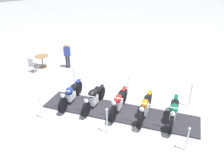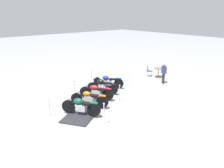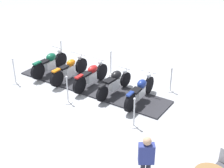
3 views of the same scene
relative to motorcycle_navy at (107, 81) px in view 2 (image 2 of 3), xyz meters
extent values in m
plane|color=#A8AAB2|center=(1.90, 1.25, -0.51)|extent=(80.00, 80.00, 0.00)
cube|color=#28282D|center=(1.90, 1.25, -0.48)|extent=(6.46, 4.83, 0.06)
cylinder|color=black|center=(0.45, -0.63, -0.11)|extent=(0.49, 0.62, 0.67)
cylinder|color=black|center=(-0.48, 0.69, -0.11)|extent=(0.49, 0.62, 0.67)
cube|color=silver|center=(-0.02, 0.03, -0.09)|extent=(0.51, 0.59, 0.35)
ellipsoid|color=navy|center=(0.06, -0.09, 0.22)|extent=(0.54, 0.57, 0.32)
cube|color=black|center=(-0.23, 0.32, 0.17)|extent=(0.50, 0.55, 0.08)
cube|color=navy|center=(-0.48, 0.69, 0.25)|extent=(0.33, 0.39, 0.06)
cylinder|color=silver|center=(0.40, -0.57, 0.17)|extent=(0.23, 0.28, 0.57)
cylinder|color=silver|center=(0.35, -0.50, 0.52)|extent=(0.54, 0.39, 0.04)
sphere|color=silver|center=(0.41, -0.58, 0.32)|extent=(0.18, 0.18, 0.18)
cylinder|color=black|center=(1.30, -0.03, -0.14)|extent=(0.39, 0.59, 0.62)
cylinder|color=black|center=(0.57, 1.30, -0.14)|extent=(0.39, 0.59, 0.62)
cube|color=silver|center=(0.94, 0.64, -0.07)|extent=(0.41, 0.52, 0.43)
ellipsoid|color=black|center=(1.00, 0.53, 0.29)|extent=(0.54, 0.60, 0.34)
cube|color=black|center=(0.78, 0.93, 0.24)|extent=(0.49, 0.56, 0.08)
cube|color=black|center=(0.57, 1.30, 0.20)|extent=(0.28, 0.36, 0.06)
cylinder|color=silver|center=(1.26, 0.04, 0.12)|extent=(0.21, 0.30, 0.52)
cylinder|color=silver|center=(1.23, 0.11, 0.44)|extent=(0.63, 0.37, 0.04)
sphere|color=silver|center=(1.27, 0.02, 0.24)|extent=(0.18, 0.18, 0.18)
cylinder|color=black|center=(2.29, 0.61, -0.10)|extent=(0.47, 0.66, 0.70)
cylinder|color=black|center=(1.50, 1.88, -0.10)|extent=(0.47, 0.66, 0.70)
cube|color=silver|center=(1.90, 1.25, -0.06)|extent=(0.46, 0.56, 0.39)
ellipsoid|color=#AD1919|center=(1.96, 1.14, 0.26)|extent=(0.54, 0.62, 0.30)
cube|color=black|center=(1.70, 1.55, 0.22)|extent=(0.50, 0.58, 0.08)
cube|color=#AD1919|center=(1.50, 1.88, 0.28)|extent=(0.33, 0.41, 0.06)
cylinder|color=silver|center=(2.24, 0.70, 0.20)|extent=(0.24, 0.33, 0.59)
cylinder|color=silver|center=(2.19, 0.78, 0.56)|extent=(0.63, 0.41, 0.04)
sphere|color=silver|center=(2.24, 0.69, 0.36)|extent=(0.18, 0.18, 0.18)
cylinder|color=black|center=(3.26, 1.18, -0.11)|extent=(0.47, 0.66, 0.69)
cylinder|color=black|center=(2.44, 2.53, -0.11)|extent=(0.47, 0.66, 0.69)
cube|color=silver|center=(2.85, 1.86, -0.06)|extent=(0.48, 0.57, 0.41)
ellipsoid|color=#D16B0F|center=(2.92, 1.74, 0.27)|extent=(0.48, 0.54, 0.29)
cube|color=black|center=(2.68, 2.14, 0.23)|extent=(0.44, 0.49, 0.08)
cube|color=#D16B0F|center=(2.44, 2.53, 0.26)|extent=(0.34, 0.41, 0.06)
cylinder|color=silver|center=(3.21, 1.26, 0.18)|extent=(0.24, 0.33, 0.58)
cylinder|color=silver|center=(3.17, 1.34, 0.53)|extent=(0.67, 0.43, 0.04)
sphere|color=silver|center=(3.22, 1.26, 0.33)|extent=(0.18, 0.18, 0.18)
cylinder|color=black|center=(4.19, 1.85, -0.09)|extent=(0.49, 0.68, 0.71)
cylinder|color=black|center=(3.43, 3.08, -0.09)|extent=(0.49, 0.68, 0.71)
cube|color=silver|center=(3.81, 2.47, -0.07)|extent=(0.48, 0.57, 0.38)
ellipsoid|color=#0F5138|center=(3.88, 2.35, 0.27)|extent=(0.56, 0.62, 0.34)
cube|color=black|center=(3.63, 2.75, 0.22)|extent=(0.49, 0.53, 0.08)
cube|color=#0F5138|center=(3.43, 3.08, 0.29)|extent=(0.34, 0.42, 0.06)
cylinder|color=silver|center=(4.15, 1.91, 0.21)|extent=(0.21, 0.27, 0.61)
cylinder|color=silver|center=(4.12, 1.98, 0.57)|extent=(0.53, 0.35, 0.04)
sphere|color=silver|center=(4.17, 1.89, 0.37)|extent=(0.18, 0.18, 0.18)
cylinder|color=silver|center=(2.69, 0.01, -0.50)|extent=(0.31, 0.31, 0.03)
cylinder|color=silver|center=(2.69, 0.01, 0.02)|extent=(0.05, 0.05, 1.02)
sphere|color=silver|center=(2.69, 0.01, 0.57)|extent=(0.09, 0.09, 0.09)
cylinder|color=silver|center=(-1.31, 0.95, -0.50)|extent=(0.32, 0.32, 0.03)
cylinder|color=silver|center=(-1.31, 0.95, 0.01)|extent=(0.05, 0.05, 0.99)
sphere|color=silver|center=(-1.31, 0.95, 0.55)|extent=(0.09, 0.09, 0.09)
cylinder|color=silver|center=(5.10, 1.54, -0.50)|extent=(0.35, 0.35, 0.03)
cylinder|color=silver|center=(5.10, 1.54, -0.03)|extent=(0.05, 0.05, 0.90)
sphere|color=silver|center=(5.10, 1.54, 0.46)|extent=(0.09, 0.09, 0.09)
cylinder|color=silver|center=(0.27, -1.53, -0.50)|extent=(0.29, 0.29, 0.03)
cylinder|color=silver|center=(0.27, -1.53, -0.02)|extent=(0.05, 0.05, 0.93)
sphere|color=silver|center=(0.27, -1.53, 0.48)|extent=(0.09, 0.09, 0.09)
cylinder|color=silver|center=(3.52, 4.03, -0.50)|extent=(0.32, 0.32, 0.03)
cylinder|color=silver|center=(3.52, 4.03, 0.03)|extent=(0.05, 0.05, 1.03)
sphere|color=silver|center=(3.52, 4.03, 0.59)|extent=(0.09, 0.09, 0.09)
cylinder|color=silver|center=(1.10, 2.49, -0.50)|extent=(0.36, 0.36, 0.03)
cylinder|color=silver|center=(1.10, 2.49, 0.02)|extent=(0.05, 0.05, 1.01)
sphere|color=silver|center=(1.10, 2.49, 0.56)|extent=(0.09, 0.09, 0.09)
cylinder|color=olive|center=(-4.86, 0.73, -0.50)|extent=(0.45, 0.45, 0.02)
cylinder|color=olive|center=(-4.86, 0.73, -0.12)|extent=(0.07, 0.07, 0.73)
cylinder|color=olive|center=(-4.86, 0.73, 0.26)|extent=(0.83, 0.83, 0.03)
cylinder|color=#B7B7BC|center=(-4.77, 0.13, -0.29)|extent=(0.03, 0.03, 0.44)
cylinder|color=#B7B7BC|center=(-4.46, 0.27, -0.29)|extent=(0.03, 0.03, 0.44)
cylinder|color=#B7B7BC|center=(-4.63, -0.18, -0.29)|extent=(0.03, 0.03, 0.44)
cylinder|color=#B7B7BC|center=(-4.32, -0.04, -0.29)|extent=(0.03, 0.03, 0.44)
cube|color=#3F3F47|center=(-4.55, 0.05, -0.05)|extent=(0.53, 0.53, 0.04)
cube|color=#B7B7BC|center=(-4.47, -0.12, 0.19)|extent=(0.38, 0.19, 0.44)
cylinder|color=#23232D|center=(-3.84, 2.03, -0.11)|extent=(0.12, 0.12, 0.80)
cylinder|color=#23232D|center=(-3.89, 1.90, -0.11)|extent=(0.12, 0.12, 0.80)
cube|color=navy|center=(-3.86, 1.96, 0.57)|extent=(0.36, 0.45, 0.55)
sphere|color=tan|center=(-3.86, 1.96, 0.95)|extent=(0.22, 0.22, 0.22)
camera|label=1|loc=(8.10, -4.07, 5.11)|focal=36.27mm
camera|label=2|loc=(9.35, 11.37, 4.66)|focal=35.07mm
camera|label=3|loc=(-9.35, 5.37, 5.83)|focal=52.50mm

